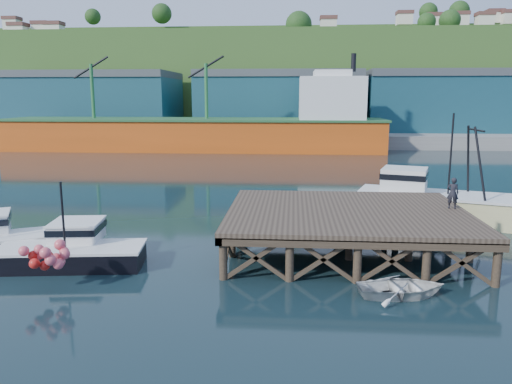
# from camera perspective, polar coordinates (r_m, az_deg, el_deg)

# --- Properties ---
(ground) EXTENTS (300.00, 300.00, 0.00)m
(ground) POSITION_cam_1_polar(r_m,az_deg,el_deg) (26.34, -1.88, -6.32)
(ground) COLOR black
(ground) RESTS_ON ground
(wharf) EXTENTS (12.00, 10.00, 2.62)m
(wharf) POSITION_cam_1_polar(r_m,az_deg,el_deg) (25.66, 10.37, -2.48)
(wharf) COLOR brown
(wharf) RESTS_ON ground
(far_quay) EXTENTS (160.00, 40.00, 2.00)m
(far_quay) POSITION_cam_1_polar(r_m,az_deg,el_deg) (95.30, 2.67, 6.74)
(far_quay) COLOR gray
(far_quay) RESTS_ON ground
(warehouse_left) EXTENTS (32.00, 16.00, 9.00)m
(warehouse_left) POSITION_cam_1_polar(r_m,az_deg,el_deg) (97.62, -18.70, 9.52)
(warehouse_left) COLOR #1B4B59
(warehouse_left) RESTS_ON far_quay
(warehouse_mid) EXTENTS (28.00, 16.00, 9.00)m
(warehouse_mid) POSITION_cam_1_polar(r_m,az_deg,el_deg) (90.07, 2.60, 10.01)
(warehouse_mid) COLOR #1B4B59
(warehouse_mid) RESTS_ON far_quay
(warehouse_right) EXTENTS (30.00, 16.00, 9.00)m
(warehouse_right) POSITION_cam_1_polar(r_m,az_deg,el_deg) (94.06, 21.45, 9.32)
(warehouse_right) COLOR #1B4B59
(warehouse_right) RESTS_ON far_quay
(cargo_ship) EXTENTS (55.50, 10.00, 13.75)m
(cargo_ship) POSITION_cam_1_polar(r_m,az_deg,el_deg) (74.01, -4.45, 7.34)
(cargo_ship) COLOR #D95314
(cargo_ship) RESTS_ON ground
(hillside) EXTENTS (220.00, 50.00, 22.00)m
(hillside) POSITION_cam_1_polar(r_m,az_deg,el_deg) (125.09, 3.12, 12.29)
(hillside) COLOR #2D511E
(hillside) RESTS_ON ground
(boat_black) EXTENTS (6.92, 5.77, 4.12)m
(boat_black) POSITION_cam_1_polar(r_m,az_deg,el_deg) (24.98, -20.26, -6.16)
(boat_black) COLOR black
(boat_black) RESTS_ON ground
(trawler) EXTENTS (10.75, 6.58, 6.78)m
(trawler) POSITION_cam_1_polar(r_m,az_deg,el_deg) (33.61, 19.94, -0.75)
(trawler) COLOR beige
(trawler) RESTS_ON ground
(dinghy) EXTENTS (3.85, 3.03, 0.72)m
(dinghy) POSITION_cam_1_polar(r_m,az_deg,el_deg) (20.86, 16.33, -10.42)
(dinghy) COLOR silver
(dinghy) RESTS_ON ground
(dockworker) EXTENTS (0.66, 0.50, 1.61)m
(dockworker) POSITION_cam_1_polar(r_m,az_deg,el_deg) (27.37, 21.56, -0.11)
(dockworker) COLOR black
(dockworker) RESTS_ON wharf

